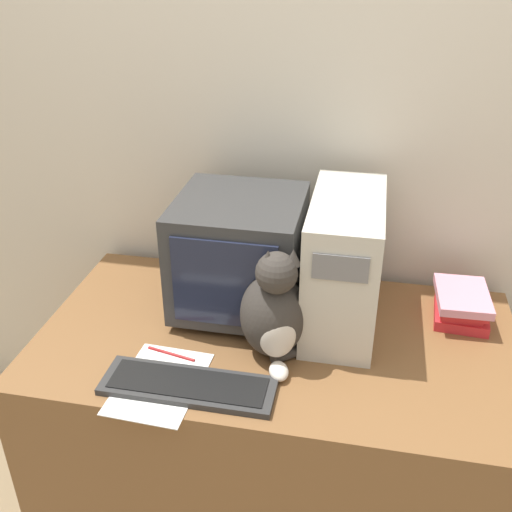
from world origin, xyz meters
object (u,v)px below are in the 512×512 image
object	(u,v)px
computer_tower	(344,263)
keyboard	(188,386)
cat	(275,312)
book_stack	(461,305)
crt_monitor	(239,254)
pen	(171,354)

from	to	relation	value
computer_tower	keyboard	distance (m)	0.57
computer_tower	cat	bearing A→B (deg)	-129.44
computer_tower	cat	size ratio (longest dim) A/B	1.31
cat	book_stack	bearing A→B (deg)	11.04
crt_monitor	book_stack	bearing A→B (deg)	5.85
computer_tower	cat	world-z (taller)	computer_tower
computer_tower	pen	distance (m)	0.56
crt_monitor	computer_tower	xyz separation A→B (m)	(0.31, -0.01, 0.01)
keyboard	cat	world-z (taller)	cat
crt_monitor	computer_tower	size ratio (longest dim) A/B	0.85
cat	book_stack	xyz separation A→B (m)	(0.53, 0.28, -0.09)
book_stack	pen	size ratio (longest dim) A/B	1.46
pen	book_stack	bearing A→B (deg)	23.31
book_stack	pen	distance (m)	0.89
computer_tower	keyboard	xyz separation A→B (m)	(-0.36, -0.39, -0.19)
computer_tower	cat	xyz separation A→B (m)	(-0.17, -0.20, -0.06)
book_stack	crt_monitor	bearing A→B (deg)	-174.15
crt_monitor	cat	bearing A→B (deg)	-55.20
crt_monitor	cat	xyz separation A→B (m)	(0.15, -0.21, -0.05)
computer_tower	pen	world-z (taller)	computer_tower
crt_monitor	pen	size ratio (longest dim) A/B	2.61
computer_tower	keyboard	size ratio (longest dim) A/B	0.99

